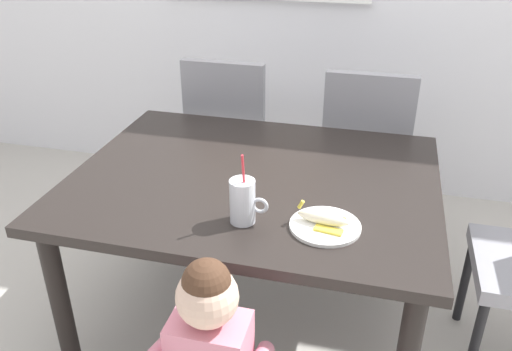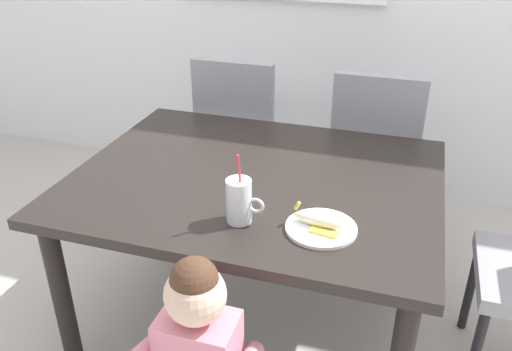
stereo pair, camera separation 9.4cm
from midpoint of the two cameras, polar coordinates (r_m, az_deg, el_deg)
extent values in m
plane|color=#B7B2A8|center=(2.43, -1.33, -15.17)|extent=(24.00, 24.00, 0.00)
cube|color=black|center=(2.02, -1.54, -0.51)|extent=(1.38, 1.09, 0.04)
cylinder|color=black|center=(2.12, -21.56, -12.98)|extent=(0.07, 0.07, 0.68)
cylinder|color=black|center=(2.77, -11.00, -1.15)|extent=(0.07, 0.07, 0.68)
cylinder|color=black|center=(2.55, 14.85, -4.41)|extent=(0.07, 0.07, 0.68)
cube|color=gray|center=(2.95, -3.12, 3.61)|extent=(0.44, 0.44, 0.06)
cube|color=gray|center=(2.67, -4.54, 7.19)|extent=(0.42, 0.05, 0.48)
cylinder|color=black|center=(3.17, 1.28, 0.68)|extent=(0.04, 0.04, 0.42)
cylinder|color=black|center=(3.27, -5.22, 1.42)|extent=(0.04, 0.04, 0.42)
cylinder|color=black|center=(2.85, -0.47, -2.70)|extent=(0.04, 0.04, 0.42)
cylinder|color=black|center=(2.96, -7.61, -1.75)|extent=(0.04, 0.04, 0.42)
cube|color=gray|center=(2.82, 10.77, 1.92)|extent=(0.44, 0.44, 0.06)
cube|color=gray|center=(2.53, 10.93, 5.52)|extent=(0.42, 0.05, 0.48)
cylinder|color=black|center=(3.09, 14.17, -1.00)|extent=(0.04, 0.04, 0.42)
cylinder|color=black|center=(3.11, 7.19, -0.18)|extent=(0.04, 0.04, 0.42)
cylinder|color=black|center=(2.76, 13.93, -4.68)|extent=(0.04, 0.04, 0.42)
cylinder|color=black|center=(2.78, 6.11, -3.75)|extent=(0.04, 0.04, 0.42)
cylinder|color=black|center=(2.44, 20.62, -10.61)|extent=(0.04, 0.04, 0.42)
cylinder|color=black|center=(2.16, 21.36, -16.76)|extent=(0.04, 0.04, 0.42)
sphere|color=beige|center=(1.44, -7.21, -12.92)|extent=(0.17, 0.17, 0.17)
sphere|color=#472D1E|center=(1.41, -7.32, -11.47)|extent=(0.13, 0.13, 0.13)
cylinder|color=pink|center=(1.61, -11.92, -17.93)|extent=(0.05, 0.24, 0.13)
cylinder|color=silver|center=(1.70, -3.06, -2.82)|extent=(0.08, 0.08, 0.15)
cylinder|color=#8C6647|center=(1.71, -3.04, -3.68)|extent=(0.07, 0.07, 0.08)
torus|color=silver|center=(1.69, -1.17, -3.29)|extent=(0.06, 0.01, 0.06)
cylinder|color=#E5333F|center=(1.66, -2.92, -0.95)|extent=(0.01, 0.04, 0.22)
cylinder|color=white|center=(1.71, 5.91, -5.48)|extent=(0.23, 0.23, 0.01)
ellipsoid|color=#F4EAC6|center=(1.69, 5.66, -4.63)|extent=(0.17, 0.07, 0.04)
cube|color=yellow|center=(1.67, 6.24, -5.92)|extent=(0.09, 0.05, 0.01)
cube|color=yellow|center=(1.73, 6.66, -4.61)|extent=(0.09, 0.05, 0.01)
cylinder|color=yellow|center=(1.70, 3.31, -3.16)|extent=(0.03, 0.02, 0.03)
camera|label=1|loc=(0.05, -91.43, -0.75)|focal=37.00mm
camera|label=2|loc=(0.05, 88.57, 0.75)|focal=37.00mm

